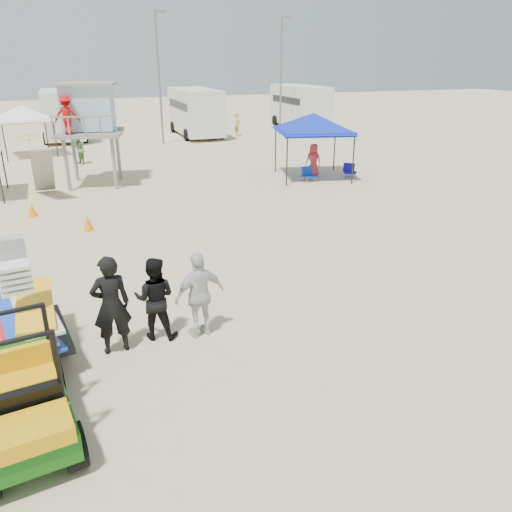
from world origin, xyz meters
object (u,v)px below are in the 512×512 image
object	(u,v)px
utility_cart	(15,391)
man_left	(111,305)
lifeguard_tower	(86,112)
surf_trailer	(25,317)
canopy_blue	(314,116)

from	to	relation	value
utility_cart	man_left	world-z (taller)	man_left
lifeguard_tower	surf_trailer	bearing A→B (deg)	-98.38
utility_cart	lifeguard_tower	size ratio (longest dim) A/B	0.62
canopy_blue	man_left	bearing A→B (deg)	-130.10
utility_cart	canopy_blue	xyz separation A→B (m)	(11.84, 14.29, 1.93)
utility_cart	canopy_blue	size ratio (longest dim) A/B	0.70
surf_trailer	man_left	world-z (taller)	surf_trailer
utility_cart	man_left	xyz separation A→B (m)	(1.52, 2.03, 0.10)
lifeguard_tower	canopy_blue	size ratio (longest dim) A/B	1.12
man_left	canopy_blue	size ratio (longest dim) A/B	0.52
surf_trailer	lifeguard_tower	bearing A→B (deg)	81.62
surf_trailer	utility_cart	bearing A→B (deg)	-90.13
surf_trailer	lifeguard_tower	world-z (taller)	lifeguard_tower
man_left	surf_trailer	bearing A→B (deg)	-15.47
surf_trailer	man_left	distance (m)	1.55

